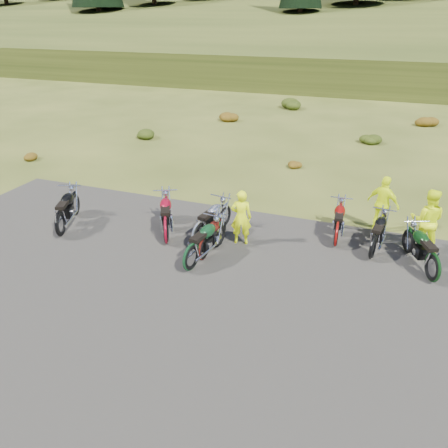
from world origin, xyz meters
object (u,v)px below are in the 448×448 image
at_px(motorcycle_7, 429,281).
at_px(person_middle, 241,218).
at_px(motorcycle_3, 200,247).
at_px(motorcycle_0, 63,236).

height_order(motorcycle_7, person_middle, person_middle).
height_order(motorcycle_3, person_middle, person_middle).
relative_size(motorcycle_0, motorcycle_7, 1.05).
distance_m(motorcycle_0, motorcycle_7, 10.59).
bearing_deg(person_middle, motorcycle_7, 163.84).
bearing_deg(motorcycle_7, person_middle, 64.92).
height_order(motorcycle_3, motorcycle_7, motorcycle_3).
bearing_deg(person_middle, motorcycle_0, 1.80).
xyz_separation_m(motorcycle_0, motorcycle_3, (4.24, 0.87, 0.00)).
bearing_deg(person_middle, motorcycle_3, 15.99).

